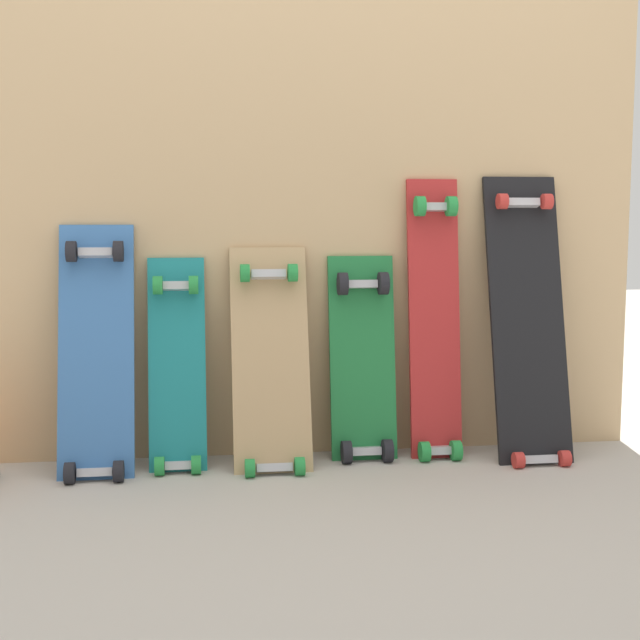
# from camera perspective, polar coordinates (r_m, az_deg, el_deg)

# --- Properties ---
(ground_plane) EXTENTS (12.00, 12.00, 0.00)m
(ground_plane) POSITION_cam_1_polar(r_m,az_deg,el_deg) (2.76, -0.20, -8.93)
(ground_plane) COLOR #B2AAA0
(plywood_wall_panel) EXTENTS (2.08, 0.04, 1.75)m
(plywood_wall_panel) POSITION_cam_1_polar(r_m,az_deg,el_deg) (2.73, -0.41, 9.42)
(plywood_wall_panel) COLOR tan
(plywood_wall_panel) RESTS_ON ground
(skateboard_blue) EXTENTS (0.22, 0.27, 0.79)m
(skateboard_blue) POSITION_cam_1_polar(r_m,az_deg,el_deg) (2.61, -14.52, -2.63)
(skateboard_blue) COLOR #386BAD
(skateboard_blue) RESTS_ON ground
(skateboard_teal) EXTENTS (0.17, 0.22, 0.70)m
(skateboard_teal) POSITION_cam_1_polar(r_m,az_deg,el_deg) (2.63, -9.38, -3.59)
(skateboard_teal) COLOR #197A7F
(skateboard_teal) RESTS_ON ground
(skateboard_natural) EXTENTS (0.23, 0.28, 0.73)m
(skateboard_natural) POSITION_cam_1_polar(r_m,az_deg,el_deg) (2.60, -3.25, -3.29)
(skateboard_natural) COLOR tan
(skateboard_natural) RESTS_ON ground
(skateboard_green) EXTENTS (0.21, 0.18, 0.69)m
(skateboard_green) POSITION_cam_1_polar(r_m,az_deg,el_deg) (2.70, 2.85, -3.11)
(skateboard_green) COLOR #1E7238
(skateboard_green) RESTS_ON ground
(skateboard_red) EXTENTS (0.16, 0.19, 0.93)m
(skateboard_red) POSITION_cam_1_polar(r_m,az_deg,el_deg) (2.73, 7.57, -0.56)
(skateboard_red) COLOR #B22626
(skateboard_red) RESTS_ON ground
(skateboard_black) EXTENTS (0.23, 0.29, 0.95)m
(skateboard_black) POSITION_cam_1_polar(r_m,az_deg,el_deg) (2.76, 13.54, -0.60)
(skateboard_black) COLOR black
(skateboard_black) RESTS_ON ground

